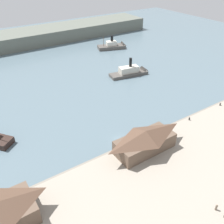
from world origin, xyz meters
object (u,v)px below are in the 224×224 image
at_px(mooring_post_east, 220,104).
at_px(ferry_shed_customs_shed, 145,140).
at_px(pedestrian_walking_east, 216,207).
at_px(ferry_moored_west, 115,46).
at_px(mooring_post_center_west, 189,119).
at_px(ferry_approaching_east, 133,72).

bearing_deg(mooring_post_east, ferry_shed_customs_shed, -175.18).
xyz_separation_m(ferry_shed_customs_shed, pedestrian_walking_east, (0.29, -23.80, -2.57)).
bearing_deg(ferry_moored_west, pedestrian_walking_east, -113.11).
distance_m(ferry_shed_customs_shed, mooring_post_center_west, 22.57).
relative_size(pedestrian_walking_east, mooring_post_east, 1.93).
xyz_separation_m(pedestrian_walking_east, mooring_post_center_west, (21.87, 26.91, -0.34)).
bearing_deg(mooring_post_center_west, ferry_moored_west, 73.62).
xyz_separation_m(ferry_shed_customs_shed, ferry_approaching_east, (30.71, 45.02, -3.09)).
distance_m(mooring_post_east, mooring_post_center_west, 16.74).
bearing_deg(pedestrian_walking_east, ferry_approaching_east, 66.16).
height_order(pedestrian_walking_east, ferry_approaching_east, ferry_approaching_east).
bearing_deg(ferry_shed_customs_shed, ferry_approaching_east, 55.70).
relative_size(mooring_post_center_west, ferry_approaching_east, 0.04).
bearing_deg(ferry_approaching_east, ferry_moored_west, 68.30).
height_order(pedestrian_walking_east, ferry_moored_west, ferry_moored_west).
bearing_deg(mooring_post_center_west, ferry_approaching_east, 78.48).
distance_m(mooring_post_center_west, ferry_approaching_east, 42.77).
bearing_deg(ferry_moored_west, ferry_approaching_east, -111.70).
height_order(mooring_post_east, mooring_post_center_west, same).
bearing_deg(ferry_moored_west, mooring_post_east, -94.59).
relative_size(ferry_shed_customs_shed, ferry_moored_west, 0.94).
bearing_deg(ferry_approaching_east, ferry_shed_customs_shed, -124.30).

